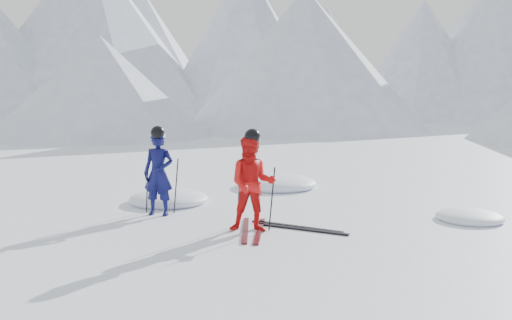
# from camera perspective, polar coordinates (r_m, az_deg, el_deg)

# --- Properties ---
(ground) EXTENTS (160.00, 160.00, 0.00)m
(ground) POSITION_cam_1_polar(r_m,az_deg,el_deg) (9.25, 7.82, -7.37)
(ground) COLOR white
(ground) RESTS_ON ground
(mountain_range) EXTENTS (106.15, 62.94, 15.53)m
(mountain_range) POSITION_cam_1_polar(r_m,az_deg,el_deg) (44.75, 19.58, 12.15)
(mountain_range) COLOR #B2BCD1
(mountain_range) RESTS_ON ground
(skier_blue) EXTENTS (0.58, 0.38, 1.59)m
(skier_blue) POSITION_cam_1_polar(r_m,az_deg,el_deg) (10.35, -10.23, -1.43)
(skier_blue) COLOR #0B0D44
(skier_blue) RESTS_ON ground
(skier_red) EXTENTS (0.88, 0.74, 1.61)m
(skier_red) POSITION_cam_1_polar(r_m,az_deg,el_deg) (8.96, -0.38, -2.52)
(skier_red) COLOR red
(skier_red) RESTS_ON ground
(pole_blue_left) EXTENTS (0.11, 0.08, 1.06)m
(pole_blue_left) POSITION_cam_1_polar(r_m,az_deg,el_deg) (10.65, -11.37, -2.67)
(pole_blue_left) COLOR black
(pole_blue_left) RESTS_ON ground
(pole_blue_right) EXTENTS (0.11, 0.07, 1.06)m
(pole_blue_right) POSITION_cam_1_polar(r_m,az_deg,el_deg) (10.53, -8.42, -2.71)
(pole_blue_right) COLOR black
(pole_blue_right) RESTS_ON ground
(pole_red_left) EXTENTS (0.11, 0.09, 1.07)m
(pole_red_left) POSITION_cam_1_polar(r_m,az_deg,el_deg) (9.32, -1.83, -3.84)
(pole_red_left) COLOR black
(pole_red_left) RESTS_ON ground
(pole_red_right) EXTENTS (0.11, 0.08, 1.07)m
(pole_red_right) POSITION_cam_1_polar(r_m,az_deg,el_deg) (9.09, 1.68, -4.11)
(pole_red_right) COLOR black
(pole_red_right) RESTS_ON ground
(ski_worn_left) EXTENTS (0.46, 1.68, 0.03)m
(ski_worn_left) POSITION_cam_1_polar(r_m,az_deg,el_deg) (9.15, -1.12, -7.38)
(ski_worn_left) COLOR black
(ski_worn_left) RESTS_ON ground
(ski_worn_right) EXTENTS (0.35, 1.69, 0.03)m
(ski_worn_right) POSITION_cam_1_polar(r_m,az_deg,el_deg) (9.09, 0.36, -7.46)
(ski_worn_right) COLOR black
(ski_worn_right) RESTS_ON ground
(ski_loose_a) EXTENTS (1.65, 0.57, 0.03)m
(ski_loose_a) POSITION_cam_1_polar(r_m,az_deg,el_deg) (9.40, 4.24, -7.01)
(ski_loose_a) COLOR black
(ski_loose_a) RESTS_ON ground
(ski_loose_b) EXTENTS (1.67, 0.52, 0.03)m
(ski_loose_b) POSITION_cam_1_polar(r_m,az_deg,el_deg) (9.24, 4.72, -7.25)
(ski_loose_b) COLOR black
(ski_loose_b) RESTS_ON ground
(snow_lumps) EXTENTS (8.54, 7.58, 0.43)m
(snow_lumps) POSITION_cam_1_polar(r_m,az_deg,el_deg) (11.62, 3.31, -4.40)
(snow_lumps) COLOR white
(snow_lumps) RESTS_ON ground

